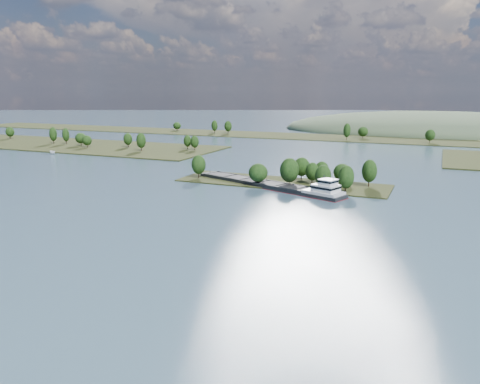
% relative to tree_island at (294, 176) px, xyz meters
% --- Properties ---
extents(ground, '(1800.00, 1800.00, 0.00)m').
position_rel_tree_island_xyz_m(ground, '(-6.22, -58.67, -4.28)').
color(ground, '#3E5A6C').
rests_on(ground, ground).
extents(tree_island, '(100.00, 30.67, 14.42)m').
position_rel_tree_island_xyz_m(tree_island, '(0.00, 0.00, 0.00)').
color(tree_island, black).
rests_on(tree_island, ground).
extents(left_bank, '(300.00, 80.00, 15.08)m').
position_rel_tree_island_xyz_m(left_bank, '(-235.18, 81.31, -3.35)').
color(left_bank, black).
rests_on(left_bank, ground).
extents(back_shoreline, '(900.00, 60.00, 15.79)m').
position_rel_tree_island_xyz_m(back_shoreline, '(2.38, 221.08, -3.61)').
color(back_shoreline, black).
rests_on(back_shoreline, ground).
extents(hill_west, '(320.00, 160.00, 44.00)m').
position_rel_tree_island_xyz_m(hill_west, '(53.78, 321.33, -4.28)').
color(hill_west, '#43563B').
rests_on(hill_west, ground).
extents(cargo_barge, '(78.87, 36.92, 10.90)m').
position_rel_tree_island_xyz_m(cargo_barge, '(-5.15, -10.39, -2.90)').
color(cargo_barge, black).
rests_on(cargo_barge, ground).
extents(motorboat, '(6.97, 4.72, 2.52)m').
position_rel_tree_island_xyz_m(motorboat, '(-184.11, 36.93, -3.02)').
color(motorboat, white).
rests_on(motorboat, ground).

